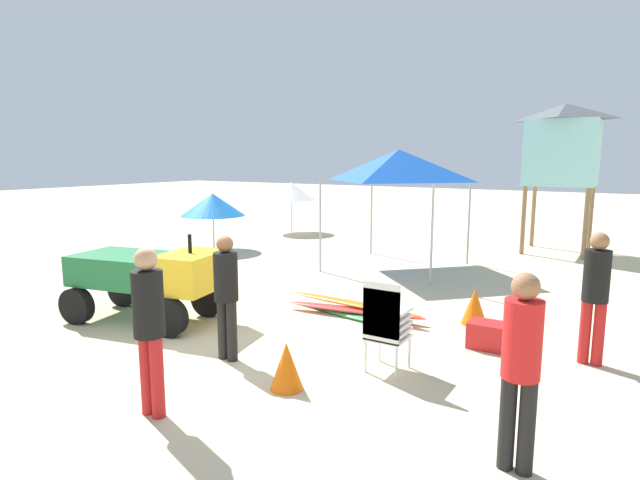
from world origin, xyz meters
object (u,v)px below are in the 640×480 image
object	(u,v)px
stacked_plastic_chairs	(385,319)
lifeguard_far_right	(596,289)
popup_canopy	(399,165)
utility_cart	(150,275)
traffic_cone_near	(286,366)
surfboard_pile	(354,309)
lifeguard_near_right	(149,320)
traffic_cone_far	(475,306)
beach_umbrella_left	(213,205)
lifeguard_near_center	(226,289)
beach_umbrella_mid	(291,191)
lifeguard_tower	(563,145)
lifeguard_near_left	(521,359)
cooler_box	(488,335)

from	to	relation	value
stacked_plastic_chairs	lifeguard_far_right	xyz separation A→B (m)	(2.19, 1.68, 0.32)
stacked_plastic_chairs	popup_canopy	world-z (taller)	popup_canopy
utility_cart	traffic_cone_near	world-z (taller)	utility_cart
stacked_plastic_chairs	lifeguard_far_right	world-z (taller)	lifeguard_far_right
surfboard_pile	stacked_plastic_chairs	bearing A→B (deg)	-52.61
lifeguard_near_right	lifeguard_far_right	world-z (taller)	lifeguard_near_right
utility_cart	traffic_cone_near	xyz separation A→B (m)	(3.41, -0.92, -0.50)
surfboard_pile	utility_cart	bearing A→B (deg)	-144.68
traffic_cone_far	surfboard_pile	bearing A→B (deg)	-159.92
popup_canopy	beach_umbrella_left	bearing A→B (deg)	-174.35
lifeguard_near_center	beach_umbrella_mid	world-z (taller)	beach_umbrella_mid
stacked_plastic_chairs	utility_cart	bearing A→B (deg)	-178.61
lifeguard_near_right	popup_canopy	distance (m)	8.41
lifeguard_tower	beach_umbrella_left	distance (m)	10.05
beach_umbrella_left	popup_canopy	bearing A→B (deg)	5.65
lifeguard_near_center	lifeguard_tower	xyz separation A→B (m)	(2.64, 10.99, 2.08)
popup_canopy	traffic_cone_near	bearing A→B (deg)	-76.91
utility_cart	beach_umbrella_mid	xyz separation A→B (m)	(-3.91, 9.74, 0.71)
surfboard_pile	popup_canopy	world-z (taller)	popup_canopy
utility_cart	lifeguard_near_left	size ratio (longest dim) A/B	1.55
popup_canopy	lifeguard_near_right	bearing A→B (deg)	-84.51
lifeguard_near_right	beach_umbrella_mid	distance (m)	13.58
beach_umbrella_left	traffic_cone_near	xyz separation A→B (m)	(7.18, -6.44, -1.06)
lifeguard_near_left	lifeguard_far_right	xyz separation A→B (m)	(0.36, 2.98, -0.00)
lifeguard_near_right	lifeguard_tower	size ratio (longest dim) A/B	0.43
lifeguard_near_right	popup_canopy	xyz separation A→B (m)	(-0.79, 8.25, 1.47)
traffic_cone_far	cooler_box	bearing A→B (deg)	-64.98
lifeguard_far_right	traffic_cone_far	distance (m)	2.08
utility_cart	traffic_cone_near	distance (m)	3.57
lifeguard_far_right	traffic_cone_near	distance (m)	4.09
cooler_box	surfboard_pile	bearing A→B (deg)	172.79
utility_cart	lifeguard_near_left	distance (m)	6.15
popup_canopy	cooler_box	size ratio (longest dim) A/B	5.57
beach_umbrella_mid	lifeguard_far_right	bearing A→B (deg)	-37.70
lifeguard_far_right	cooler_box	world-z (taller)	lifeguard_far_right
surfboard_pile	beach_umbrella_left	bearing A→B (deg)	151.47
beach_umbrella_mid	popup_canopy	bearing A→B (deg)	-32.78
surfboard_pile	beach_umbrella_left	distance (m)	7.55
lifeguard_near_center	cooler_box	bearing A→B (deg)	38.41
lifeguard_far_right	traffic_cone_far	size ratio (longest dim) A/B	2.94
surfboard_pile	lifeguard_near_center	distance (m)	2.76
traffic_cone_near	beach_umbrella_left	bearing A→B (deg)	138.10
lifeguard_near_right	traffic_cone_near	distance (m)	1.69
surfboard_pile	traffic_cone_near	size ratio (longest dim) A/B	4.64
surfboard_pile	lifeguard_tower	world-z (taller)	lifeguard_tower
lifeguard_near_center	lifeguard_tower	world-z (taller)	lifeguard_tower
lifeguard_near_right	beach_umbrella_left	distance (m)	9.98
stacked_plastic_chairs	beach_umbrella_left	xyz separation A→B (m)	(-7.97, 5.42, 0.64)
stacked_plastic_chairs	lifeguard_near_left	size ratio (longest dim) A/B	0.68
lifeguard_near_right	cooler_box	world-z (taller)	lifeguard_near_right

